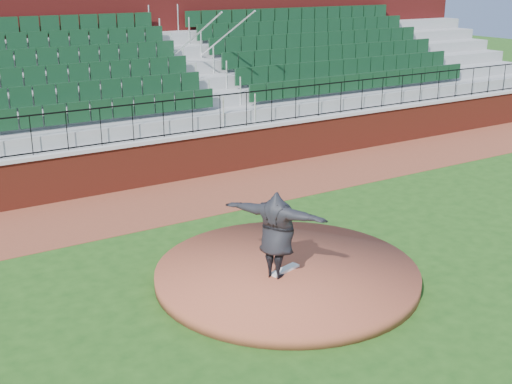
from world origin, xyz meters
TOP-DOWN VIEW (x-y plane):
  - ground at (0.00, 0.00)m, footprint 90.00×90.00m
  - warning_track at (0.00, 5.40)m, footprint 34.00×3.20m
  - field_wall at (0.00, 7.00)m, footprint 34.00×0.35m
  - wall_cap at (0.00, 7.00)m, footprint 34.00×0.45m
  - wall_railing at (0.00, 7.00)m, footprint 34.00×0.05m
  - seating_stands at (0.00, 9.72)m, footprint 34.00×5.10m
  - concourse_wall at (0.00, 12.52)m, footprint 34.00×0.50m
  - pitchers_mound at (-0.29, -0.08)m, footprint 5.06×5.06m
  - pitching_rubber at (-0.40, -0.15)m, footprint 0.70×0.33m
  - pitcher at (-0.66, -0.26)m, footprint 1.50×2.05m

SIDE VIEW (x-z plane):
  - ground at x=0.00m, z-range 0.00..0.00m
  - warning_track at x=0.00m, z-range 0.00..0.01m
  - pitchers_mound at x=-0.29m, z-range 0.00..0.25m
  - pitching_rubber at x=-0.40m, z-range 0.25..0.30m
  - field_wall at x=0.00m, z-range 0.00..1.20m
  - pitcher at x=-0.66m, z-range 0.25..1.92m
  - wall_cap at x=0.00m, z-range 1.20..1.30m
  - wall_railing at x=0.00m, z-range 1.30..2.30m
  - seating_stands at x=0.00m, z-range 0.00..4.60m
  - concourse_wall at x=0.00m, z-range 0.00..5.50m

